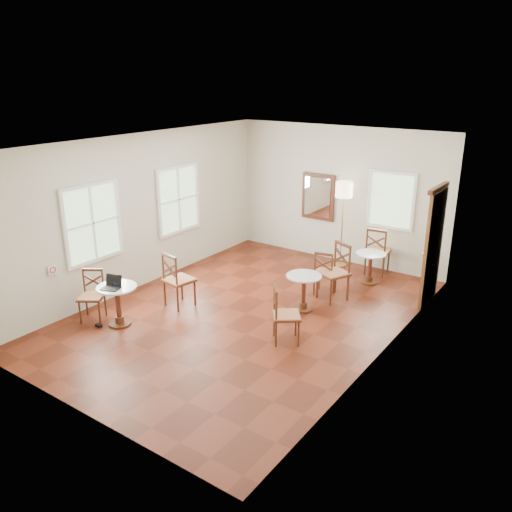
{
  "coord_description": "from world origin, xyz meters",
  "views": [
    {
      "loc": [
        4.95,
        -6.77,
        4.06
      ],
      "look_at": [
        0.0,
        0.3,
        1.0
      ],
      "focal_mm": 36.46,
      "sensor_mm": 36.0,
      "label": 1
    }
  ],
  "objects_px": {
    "chair_mid_a": "(325,273)",
    "chair_back_b": "(334,272)",
    "cafe_table_back": "(370,265)",
    "laptop": "(112,285)",
    "chair_back_a": "(377,251)",
    "chair_near_a": "(178,280)",
    "mouse": "(116,285)",
    "floor_lamp": "(344,195)",
    "power_adapter": "(99,325)",
    "chair_near_b": "(92,296)",
    "chair_mid_b": "(285,315)",
    "navy_mug": "(116,284)",
    "cafe_table_near": "(118,301)",
    "water_glass": "(118,285)",
    "cafe_table_mid": "(304,289)"
  },
  "relations": [
    {
      "from": "chair_mid_b",
      "to": "power_adapter",
      "type": "relative_size",
      "value": 8.21
    },
    {
      "from": "cafe_table_mid",
      "to": "cafe_table_back",
      "type": "xyz_separation_m",
      "value": [
        0.46,
        1.87,
        -0.02
      ]
    },
    {
      "from": "chair_mid_a",
      "to": "chair_mid_b",
      "type": "bearing_deg",
      "value": 89.32
    },
    {
      "from": "cafe_table_back",
      "to": "laptop",
      "type": "height_order",
      "value": "laptop"
    },
    {
      "from": "floor_lamp",
      "to": "laptop",
      "type": "bearing_deg",
      "value": -110.53
    },
    {
      "from": "cafe_table_mid",
      "to": "laptop",
      "type": "distance_m",
      "value": 3.31
    },
    {
      "from": "chair_back_a",
      "to": "chair_back_b",
      "type": "xyz_separation_m",
      "value": [
        -0.16,
        -1.68,
        0.03
      ]
    },
    {
      "from": "laptop",
      "to": "chair_near_a",
      "type": "bearing_deg",
      "value": 57.84
    },
    {
      "from": "chair_back_a",
      "to": "chair_back_b",
      "type": "distance_m",
      "value": 1.69
    },
    {
      "from": "chair_near_a",
      "to": "navy_mug",
      "type": "relative_size",
      "value": 9.99
    },
    {
      "from": "chair_back_b",
      "to": "laptop",
      "type": "height_order",
      "value": "chair_back_b"
    },
    {
      "from": "cafe_table_back",
      "to": "power_adapter",
      "type": "distance_m",
      "value": 5.34
    },
    {
      "from": "cafe_table_near",
      "to": "water_glass",
      "type": "relative_size",
      "value": 7.95
    },
    {
      "from": "cafe_table_mid",
      "to": "power_adapter",
      "type": "relative_size",
      "value": 5.88
    },
    {
      "from": "cafe_table_near",
      "to": "chair_back_a",
      "type": "relative_size",
      "value": 0.68
    },
    {
      "from": "chair_near_a",
      "to": "chair_back_b",
      "type": "xyz_separation_m",
      "value": [
        2.18,
        1.91,
        0.02
      ]
    },
    {
      "from": "chair_mid_a",
      "to": "laptop",
      "type": "xyz_separation_m",
      "value": [
        -2.25,
        -3.23,
        0.32
      ]
    },
    {
      "from": "chair_near_b",
      "to": "navy_mug",
      "type": "height_order",
      "value": "chair_near_b"
    },
    {
      "from": "cafe_table_mid",
      "to": "chair_back_a",
      "type": "xyz_separation_m",
      "value": [
        0.38,
        2.43,
        0.1
      ]
    },
    {
      "from": "cafe_table_back",
      "to": "power_adapter",
      "type": "height_order",
      "value": "cafe_table_back"
    },
    {
      "from": "chair_near_a",
      "to": "chair_near_b",
      "type": "xyz_separation_m",
      "value": [
        -0.84,
        -1.24,
        -0.08
      ]
    },
    {
      "from": "power_adapter",
      "to": "cafe_table_back",
      "type": "bearing_deg",
      "value": 56.37
    },
    {
      "from": "chair_near_b",
      "to": "chair_mid_a",
      "type": "height_order",
      "value": "chair_near_b"
    },
    {
      "from": "cafe_table_near",
      "to": "navy_mug",
      "type": "bearing_deg",
      "value": -84.69
    },
    {
      "from": "floor_lamp",
      "to": "mouse",
      "type": "xyz_separation_m",
      "value": [
        -1.79,
        -4.73,
        -0.87
      ]
    },
    {
      "from": "floor_lamp",
      "to": "power_adapter",
      "type": "relative_size",
      "value": 16.53
    },
    {
      "from": "cafe_table_near",
      "to": "chair_near_b",
      "type": "bearing_deg",
      "value": -168.6
    },
    {
      "from": "cafe_table_mid",
      "to": "chair_mid_b",
      "type": "height_order",
      "value": "chair_mid_b"
    },
    {
      "from": "chair_mid_b",
      "to": "laptop",
      "type": "relative_size",
      "value": 2.67
    },
    {
      "from": "floor_lamp",
      "to": "laptop",
      "type": "xyz_separation_m",
      "value": [
        -1.8,
        -4.81,
        -0.84
      ]
    },
    {
      "from": "laptop",
      "to": "navy_mug",
      "type": "height_order",
      "value": "laptop"
    },
    {
      "from": "chair_near_a",
      "to": "chair_back_a",
      "type": "distance_m",
      "value": 4.28
    },
    {
      "from": "chair_near_a",
      "to": "chair_mid_b",
      "type": "bearing_deg",
      "value": -170.79
    },
    {
      "from": "chair_back_b",
      "to": "floor_lamp",
      "type": "bearing_deg",
      "value": 135.98
    },
    {
      "from": "cafe_table_back",
      "to": "chair_mid_a",
      "type": "height_order",
      "value": "chair_mid_a"
    },
    {
      "from": "chair_near_b",
      "to": "chair_back_a",
      "type": "bearing_deg",
      "value": 23.56
    },
    {
      "from": "cafe_table_back",
      "to": "chair_mid_a",
      "type": "distance_m",
      "value": 1.13
    },
    {
      "from": "chair_mid_a",
      "to": "chair_back_b",
      "type": "bearing_deg",
      "value": 145.85
    },
    {
      "from": "cafe_table_mid",
      "to": "mouse",
      "type": "bearing_deg",
      "value": -134.53
    },
    {
      "from": "cafe_table_near",
      "to": "mouse",
      "type": "height_order",
      "value": "mouse"
    },
    {
      "from": "cafe_table_mid",
      "to": "cafe_table_back",
      "type": "bearing_deg",
      "value": 76.16
    },
    {
      "from": "chair_mid_b",
      "to": "chair_back_a",
      "type": "bearing_deg",
      "value": -38.26
    },
    {
      "from": "chair_near_b",
      "to": "navy_mug",
      "type": "xyz_separation_m",
      "value": [
        0.54,
        0.09,
        0.3
      ]
    },
    {
      "from": "floor_lamp",
      "to": "power_adapter",
      "type": "bearing_deg",
      "value": -112.01
    },
    {
      "from": "floor_lamp",
      "to": "navy_mug",
      "type": "relative_size",
      "value": 18.15
    },
    {
      "from": "cafe_table_near",
      "to": "chair_near_a",
      "type": "relative_size",
      "value": 0.68
    },
    {
      "from": "cafe_table_near",
      "to": "water_glass",
      "type": "xyz_separation_m",
      "value": [
        0.05,
        -0.0,
        0.31
      ]
    },
    {
      "from": "cafe_table_near",
      "to": "cafe_table_back",
      "type": "bearing_deg",
      "value": 56.88
    },
    {
      "from": "chair_near_a",
      "to": "mouse",
      "type": "xyz_separation_m",
      "value": [
        -0.31,
        -1.13,
        0.2
      ]
    },
    {
      "from": "cafe_table_near",
      "to": "laptop",
      "type": "distance_m",
      "value": 0.33
    }
  ]
}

